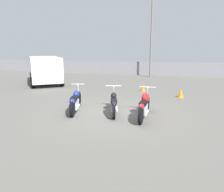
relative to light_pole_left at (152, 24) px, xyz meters
The scene contains 9 objects.
ground_plane 12.80m from the light_pole_left, 90.81° to the right, with size 60.00×60.00×0.00m, color #5B5954.
fence_back 4.16m from the light_pole_left, 97.47° to the left, with size 40.00×0.04×1.27m.
light_pole_left is the anchor object (origin of this frame).
motorcycle_slot_0 12.90m from the light_pole_left, 97.52° to the right, with size 0.81×2.15×1.01m.
motorcycle_slot_1 12.64m from the light_pole_left, 90.26° to the right, with size 0.88×2.13×0.98m.
motorcycle_slot_2 12.88m from the light_pole_left, 84.49° to the right, with size 0.62×2.24×1.03m.
parked_van 9.80m from the light_pole_left, 138.87° to the right, with size 4.35×4.85×1.92m.
traffic_cone_near 8.23m from the light_pole_left, 86.82° to the right, with size 0.29×0.29×0.38m.
traffic_cone_far 9.64m from the light_pole_left, 72.92° to the right, with size 0.32×0.32×0.45m.
Camera 1 is at (2.35, -7.93, 2.47)m, focal length 35.00 mm.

